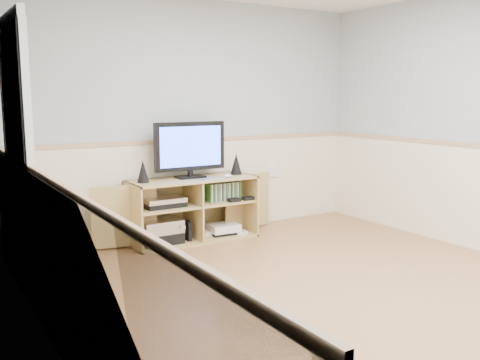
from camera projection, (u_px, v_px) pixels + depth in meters
name	position (u px, v px, depth m)	size (l,w,h in m)	color
room	(321.00, 134.00, 3.93)	(4.04, 4.54, 2.54)	tan
media_cabinet	(191.00, 208.00, 5.60)	(2.07, 0.50, 0.65)	tan
monitor	(190.00, 148.00, 5.49)	(0.78, 0.18, 0.58)	black
speaker_left	(143.00, 171.00, 5.23)	(0.12, 0.12, 0.22)	black
speaker_right	(236.00, 164.00, 5.78)	(0.12, 0.12, 0.23)	black
keyboard	(212.00, 179.00, 5.46)	(0.28, 0.11, 0.01)	silver
mouse	(228.00, 176.00, 5.56)	(0.10, 0.06, 0.04)	white
av_components	(162.00, 224.00, 5.39)	(0.50, 0.30, 0.47)	black
game_consoles	(222.00, 229.00, 5.76)	(0.45, 0.30, 0.11)	white
game_cases	(223.00, 191.00, 5.69)	(0.38, 0.14, 0.19)	#3F8C3F
wall_outlet	(273.00, 172.00, 6.35)	(0.12, 0.03, 0.12)	white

